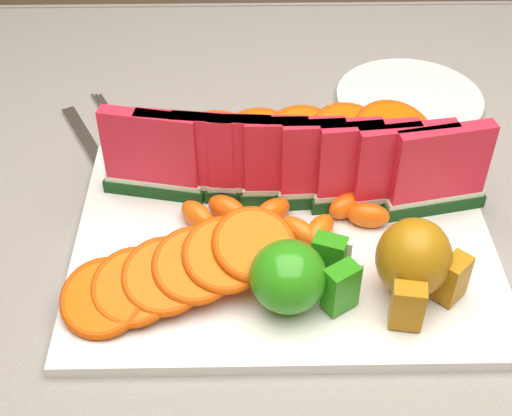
{
  "coord_description": "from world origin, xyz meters",
  "views": [
    {
      "loc": [
        -0.05,
        -0.5,
        1.25
      ],
      "look_at": [
        -0.04,
        -0.01,
        0.81
      ],
      "focal_mm": 50.0,
      "sensor_mm": 36.0,
      "label": 1
    }
  ],
  "objects_px": {
    "apple_cluster": "(296,276)",
    "fork": "(91,142)",
    "platter": "(284,241)",
    "pear_cluster": "(416,262)",
    "side_plate": "(409,99)"
  },
  "relations": [
    {
      "from": "platter",
      "to": "apple_cluster",
      "type": "distance_m",
      "value": 0.09
    },
    {
      "from": "fork",
      "to": "apple_cluster",
      "type": "bearing_deg",
      "value": -49.06
    },
    {
      "from": "apple_cluster",
      "to": "fork",
      "type": "bearing_deg",
      "value": 130.94
    },
    {
      "from": "platter",
      "to": "pear_cluster",
      "type": "bearing_deg",
      "value": -33.66
    },
    {
      "from": "fork",
      "to": "platter",
      "type": "bearing_deg",
      "value": -38.79
    },
    {
      "from": "platter",
      "to": "fork",
      "type": "height_order",
      "value": "platter"
    },
    {
      "from": "apple_cluster",
      "to": "fork",
      "type": "relative_size",
      "value": 0.54
    },
    {
      "from": "apple_cluster",
      "to": "fork",
      "type": "distance_m",
      "value": 0.34
    },
    {
      "from": "platter",
      "to": "side_plate",
      "type": "relative_size",
      "value": 1.86
    },
    {
      "from": "platter",
      "to": "side_plate",
      "type": "distance_m",
      "value": 0.3
    },
    {
      "from": "platter",
      "to": "fork",
      "type": "xyz_separation_m",
      "value": [
        -0.21,
        0.17,
        -0.0
      ]
    },
    {
      "from": "pear_cluster",
      "to": "fork",
      "type": "relative_size",
      "value": 0.48
    },
    {
      "from": "platter",
      "to": "pear_cluster",
      "type": "height_order",
      "value": "pear_cluster"
    },
    {
      "from": "apple_cluster",
      "to": "pear_cluster",
      "type": "relative_size",
      "value": 1.14
    },
    {
      "from": "apple_cluster",
      "to": "pear_cluster",
      "type": "height_order",
      "value": "pear_cluster"
    }
  ]
}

